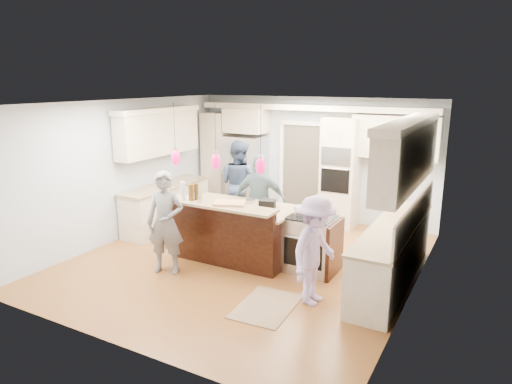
% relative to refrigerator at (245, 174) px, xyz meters
% --- Properties ---
extents(ground_plane, '(6.00, 6.00, 0.00)m').
position_rel_refrigerator_xyz_m(ground_plane, '(1.55, -2.64, -0.90)').
color(ground_plane, '#A4622D').
rests_on(ground_plane, ground).
extents(room_shell, '(5.54, 6.04, 2.72)m').
position_rel_refrigerator_xyz_m(room_shell, '(1.55, -2.64, 0.92)').
color(room_shell, '#B2BCC6').
rests_on(room_shell, ground).
extents(refrigerator, '(0.90, 0.70, 1.80)m').
position_rel_refrigerator_xyz_m(refrigerator, '(0.00, 0.00, 0.00)').
color(refrigerator, '#B7B7BC').
rests_on(refrigerator, ground).
extents(oven_column, '(0.72, 0.69, 2.30)m').
position_rel_refrigerator_xyz_m(oven_column, '(2.30, 0.03, 0.25)').
color(oven_column, beige).
rests_on(oven_column, ground).
extents(back_upper_cabinets, '(5.30, 0.61, 2.54)m').
position_rel_refrigerator_xyz_m(back_upper_cabinets, '(0.80, 0.12, 0.77)').
color(back_upper_cabinets, beige).
rests_on(back_upper_cabinets, ground).
extents(right_counter_run, '(0.64, 3.10, 2.51)m').
position_rel_refrigerator_xyz_m(right_counter_run, '(3.99, -2.34, 0.16)').
color(right_counter_run, beige).
rests_on(right_counter_run, ground).
extents(left_cabinets, '(0.64, 2.30, 2.51)m').
position_rel_refrigerator_xyz_m(left_cabinets, '(-0.89, -1.84, 0.16)').
color(left_cabinets, beige).
rests_on(left_cabinets, ground).
extents(kitchen_island, '(2.10, 1.46, 1.12)m').
position_rel_refrigerator_xyz_m(kitchen_island, '(1.30, -2.57, -0.42)').
color(kitchen_island, black).
rests_on(kitchen_island, ground).
extents(island_range, '(0.82, 0.71, 0.92)m').
position_rel_refrigerator_xyz_m(island_range, '(2.71, -2.49, -0.44)').
color(island_range, '#B7B7BC').
rests_on(island_range, ground).
extents(pendant_lights, '(1.75, 0.15, 1.03)m').
position_rel_refrigerator_xyz_m(pendant_lights, '(1.30, -3.15, 0.90)').
color(pendant_lights, black).
rests_on(pendant_lights, ground).
extents(person_bar_end, '(0.71, 0.58, 1.67)m').
position_rel_refrigerator_xyz_m(person_bar_end, '(0.65, -3.66, -0.07)').
color(person_bar_end, slate).
rests_on(person_bar_end, ground).
extents(person_far_left, '(0.98, 0.81, 1.84)m').
position_rel_refrigerator_xyz_m(person_far_left, '(0.45, -1.04, 0.02)').
color(person_far_left, '#2D3D59').
rests_on(person_far_left, ground).
extents(person_far_right, '(1.07, 0.62, 1.72)m').
position_rel_refrigerator_xyz_m(person_far_right, '(1.36, -1.79, -0.04)').
color(person_far_right, slate).
rests_on(person_far_right, ground).
extents(person_range_side, '(0.67, 1.05, 1.55)m').
position_rel_refrigerator_xyz_m(person_range_side, '(3.15, -3.52, -0.12)').
color(person_range_side, '#B397CC').
rests_on(person_range_side, ground).
extents(floor_rug, '(0.78, 1.10, 0.01)m').
position_rel_refrigerator_xyz_m(floor_rug, '(2.63, -3.96, -0.89)').
color(floor_rug, '#997553').
rests_on(floor_rug, ground).
extents(water_bottle, '(0.09, 0.09, 0.31)m').
position_rel_refrigerator_xyz_m(water_bottle, '(0.70, -3.25, 0.38)').
color(water_bottle, silver).
rests_on(water_bottle, kitchen_island).
extents(beer_bottle_a, '(0.08, 0.08, 0.27)m').
position_rel_refrigerator_xyz_m(beer_bottle_a, '(0.85, -3.20, 0.36)').
color(beer_bottle_a, '#41290B').
rests_on(beer_bottle_a, kitchen_island).
extents(beer_bottle_b, '(0.07, 0.07, 0.26)m').
position_rel_refrigerator_xyz_m(beer_bottle_b, '(0.81, -3.19, 0.35)').
color(beer_bottle_b, '#41290B').
rests_on(beer_bottle_b, kitchen_island).
extents(beer_bottle_c, '(0.09, 0.09, 0.28)m').
position_rel_refrigerator_xyz_m(beer_bottle_c, '(0.88, -3.12, 0.36)').
color(beer_bottle_c, '#41290B').
rests_on(beer_bottle_c, kitchen_island).
extents(drink_can, '(0.08, 0.08, 0.13)m').
position_rel_refrigerator_xyz_m(drink_can, '(1.05, -3.26, 0.28)').
color(drink_can, '#B7B7BC').
rests_on(drink_can, kitchen_island).
extents(cutting_board, '(0.58, 0.51, 0.04)m').
position_rel_refrigerator_xyz_m(cutting_board, '(1.52, -3.11, 0.24)').
color(cutting_board, tan).
rests_on(cutting_board, kitchen_island).
extents(pot_large, '(0.23, 0.23, 0.14)m').
position_rel_refrigerator_xyz_m(pot_large, '(2.47, -2.45, 0.09)').
color(pot_large, '#B7B7BC').
rests_on(pot_large, island_range).
extents(pot_small, '(0.22, 0.22, 0.11)m').
position_rel_refrigerator_xyz_m(pot_small, '(2.76, -2.53, 0.08)').
color(pot_small, '#B7B7BC').
rests_on(pot_small, island_range).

